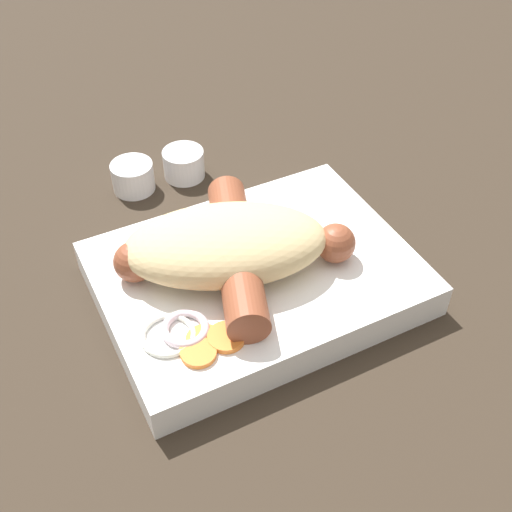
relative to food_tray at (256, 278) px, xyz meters
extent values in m
plane|color=#33281E|center=(0.00, 0.00, -0.01)|extent=(3.00, 3.00, 0.00)
cube|color=white|center=(0.00, 0.00, 0.00)|extent=(0.24, 0.18, 0.03)
ellipsoid|color=#DBBC84|center=(-0.02, 0.01, 0.04)|extent=(0.18, 0.13, 0.05)
cylinder|color=brown|center=(-0.01, 0.01, 0.03)|extent=(0.08, 0.16, 0.03)
sphere|color=brown|center=(0.06, -0.02, 0.03)|extent=(0.03, 0.03, 0.03)
sphere|color=brown|center=(-0.09, 0.03, 0.03)|extent=(0.03, 0.03, 0.03)
cylinder|color=orange|center=(-0.08, -0.06, 0.02)|extent=(0.03, 0.03, 0.00)
cylinder|color=orange|center=(-0.07, -0.05, 0.02)|extent=(0.04, 0.04, 0.00)
cylinder|color=orange|center=(-0.08, -0.06, 0.02)|extent=(0.03, 0.03, 0.00)
cylinder|color=orange|center=(-0.05, -0.06, 0.02)|extent=(0.03, 0.03, 0.00)
cylinder|color=orange|center=(-0.05, -0.06, 0.02)|extent=(0.03, 0.03, 0.00)
torus|color=silver|center=(-0.08, -0.04, 0.02)|extent=(0.03, 0.03, 0.01)
torus|color=silver|center=(-0.09, -0.04, 0.02)|extent=(0.04, 0.04, 0.00)
cylinder|color=white|center=(0.01, 0.17, 0.00)|extent=(0.04, 0.04, 0.03)
cylinder|color=maroon|center=(0.01, 0.17, -0.01)|extent=(0.03, 0.03, 0.01)
cylinder|color=white|center=(-0.04, 0.18, 0.00)|extent=(0.04, 0.04, 0.03)
cylinder|color=#4C662D|center=(-0.04, 0.18, -0.01)|extent=(0.03, 0.03, 0.01)
camera|label=1|loc=(-0.16, -0.32, 0.37)|focal=45.00mm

